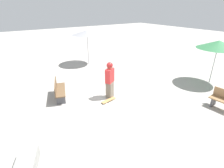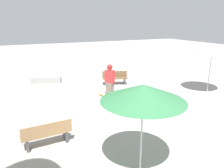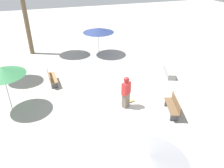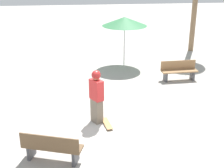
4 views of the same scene
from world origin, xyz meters
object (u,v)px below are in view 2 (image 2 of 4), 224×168
concrete_ledge (46,80)px  shade_umbrella_green (143,93)px  shade_umbrella_grey (212,51)px  skater_main (110,80)px  skateboard (103,95)px  bench_near (47,134)px  bench_far (115,78)px

concrete_ledge → shade_umbrella_green: bearing=-175.1°
concrete_ledge → shade_umbrella_grey: (-5.96, -8.11, 2.15)m
skater_main → skateboard: size_ratio=2.18×
bench_near → shade_umbrella_grey: (1.85, -9.35, 1.92)m
bench_far → concrete_ledge: bearing=-11.2°
skater_main → shade_umbrella_green: shade_umbrella_green is taller
skateboard → bench_near: 5.20m
skateboard → concrete_ledge: bearing=20.0°
concrete_ledge → shade_umbrella_grey: 10.29m
skateboard → concrete_ledge: (4.06, 2.33, 0.13)m
shade_umbrella_grey → bench_near: bearing=101.2°
bench_far → shade_umbrella_grey: size_ratio=0.66×
skater_main → bench_near: size_ratio=1.11×
skateboard → shade_umbrella_grey: size_ratio=0.33×
skater_main → bench_near: skater_main is taller
shade_umbrella_green → shade_umbrella_grey: (4.16, -7.24, 0.12)m
shade_umbrella_grey → shade_umbrella_green: bearing=119.9°
concrete_ledge → shade_umbrella_grey: size_ratio=0.80×
shade_umbrella_green → shade_umbrella_grey: size_ratio=0.97×
skater_main → bench_near: (-3.49, 3.88, -0.54)m
skateboard → bench_far: bench_far is taller
skateboard → shade_umbrella_green: (-6.06, 1.47, 2.17)m
shade_umbrella_grey → skater_main: bearing=73.3°
skater_main → shade_umbrella_green: bearing=132.6°
skateboard → shade_umbrella_grey: 6.49m
skater_main → bench_far: bearing=-63.2°
concrete_ledge → bench_near: (-7.81, 1.24, 0.23)m
concrete_ledge → bench_far: bearing=-119.9°
bench_far → shade_umbrella_green: shade_umbrella_green is taller
concrete_ledge → bench_near: bearing=171.0°
skateboard → bench_far: size_ratio=0.50×
skateboard → bench_near: size_ratio=0.51×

